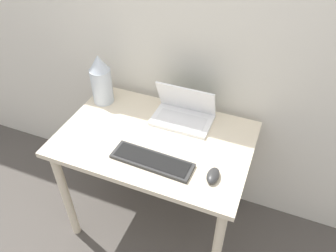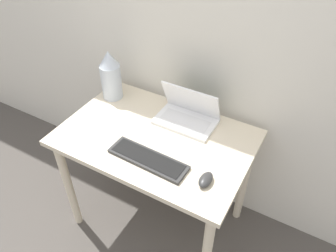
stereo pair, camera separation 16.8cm
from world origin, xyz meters
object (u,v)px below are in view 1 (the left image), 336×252
(laptop, at_px, (183,113))
(mouse, at_px, (213,176))
(vase, at_px, (101,80))
(keyboard, at_px, (152,161))

(laptop, xyz_separation_m, mouse, (0.28, -0.37, -0.03))
(vase, bearing_deg, mouse, -23.85)
(keyboard, bearing_deg, vase, 143.25)
(laptop, height_order, vase, vase)
(keyboard, xyz_separation_m, mouse, (0.31, 0.01, 0.01))
(vase, bearing_deg, keyboard, -36.75)
(laptop, bearing_deg, vase, -178.55)
(keyboard, bearing_deg, laptop, 85.78)
(mouse, xyz_separation_m, vase, (-0.80, 0.35, 0.13))
(keyboard, xyz_separation_m, vase, (-0.49, 0.36, 0.14))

